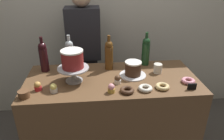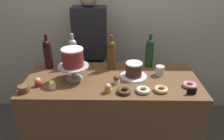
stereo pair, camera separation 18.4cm
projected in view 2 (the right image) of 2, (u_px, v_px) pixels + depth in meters
name	position (u px, v px, depth m)	size (l,w,h in m)	color
back_wall	(113.00, 11.00, 2.52)	(6.00, 0.05, 2.60)	beige
display_counter	(112.00, 120.00, 2.07)	(1.49, 0.67, 0.90)	brown
cake_stand_pedestal	(74.00, 70.00, 1.83)	(0.26, 0.26, 0.13)	#B2B2B7
white_layer_cake	(73.00, 57.00, 1.78)	(0.18, 0.18, 0.15)	maroon
silver_serving_platter	(133.00, 76.00, 1.90)	(0.23, 0.23, 0.01)	white
chocolate_round_cake	(134.00, 69.00, 1.87)	(0.14, 0.14, 0.12)	#3D2619
wine_bottle_green	(150.00, 52.00, 2.04)	(0.08, 0.08, 0.33)	#193D1E
wine_bottle_dark_red	(48.00, 53.00, 2.01)	(0.08, 0.08, 0.33)	black
wine_bottle_clear	(73.00, 52.00, 2.04)	(0.08, 0.08, 0.33)	#B2BCC1
wine_bottle_amber	(111.00, 54.00, 1.99)	(0.08, 0.08, 0.33)	#5B3814
cupcake_caramel	(38.00, 82.00, 1.74)	(0.06, 0.06, 0.07)	red
cupcake_lemon	(52.00, 85.00, 1.70)	(0.06, 0.06, 0.07)	white
cupcake_chocolate	(116.00, 80.00, 1.78)	(0.06, 0.06, 0.07)	white
cupcake_strawberry	(108.00, 88.00, 1.66)	(0.06, 0.06, 0.07)	gold
donut_chocolate	(124.00, 91.00, 1.66)	(0.11, 0.11, 0.03)	#472D1E
donut_glazed	(161.00, 89.00, 1.68)	(0.11, 0.11, 0.03)	#E0C17F
donut_pink	(189.00, 85.00, 1.74)	(0.11, 0.11, 0.03)	pink
donut_sugar	(143.00, 90.00, 1.67)	(0.11, 0.11, 0.03)	silver
cookie_stack	(24.00, 89.00, 1.66)	(0.08, 0.08, 0.05)	brown
price_sign_chalkboard	(192.00, 91.00, 1.63)	(0.07, 0.01, 0.05)	black
coffee_cup_ceramic	(160.00, 71.00, 1.92)	(0.08, 0.08, 0.08)	silver
barista_figure	(91.00, 57.00, 2.46)	(0.36, 0.22, 1.60)	black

